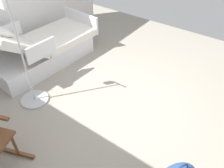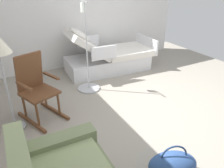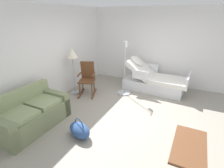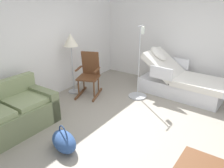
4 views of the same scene
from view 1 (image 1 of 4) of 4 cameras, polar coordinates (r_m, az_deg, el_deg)
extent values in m
plane|color=gray|center=(3.66, 0.76, -5.60)|extent=(6.34, 6.34, 0.00)
cube|color=silver|center=(4.70, -16.75, 6.69)|extent=(0.99, 1.98, 0.35)
cube|color=white|center=(4.81, -12.79, 11.60)|extent=(0.98, 1.21, 0.14)
cube|color=white|center=(4.25, -23.32, 9.56)|extent=(0.96, 0.91, 0.66)
cube|color=silver|center=(3.96, -17.08, 7.90)|extent=(0.07, 0.56, 0.28)
cube|color=silver|center=(4.76, -24.41, 11.57)|extent=(0.07, 0.56, 0.28)
cube|color=silver|center=(5.11, -7.72, 15.27)|extent=(0.95, 0.11, 0.36)
cylinder|color=black|center=(4.21, -22.04, -1.16)|extent=(0.10, 0.10, 0.10)
cylinder|color=black|center=(4.93, -6.57, 8.10)|extent=(0.10, 0.10, 0.10)
cylinder|color=black|center=(5.41, -12.08, 10.52)|extent=(0.10, 0.10, 0.10)
cube|color=brown|center=(3.40, -24.27, -14.68)|extent=(0.72, 0.31, 0.05)
cylinder|color=brown|center=(3.12, -22.86, -13.56)|extent=(0.04, 0.04, 0.40)
cylinder|color=#B2B5BA|center=(3.96, -18.44, -3.63)|extent=(0.44, 0.44, 0.03)
cylinder|color=#B2B5BA|center=(3.48, -21.24, 6.57)|extent=(0.02, 0.02, 1.65)
cube|color=white|center=(3.28, -25.56, 17.66)|extent=(0.09, 0.04, 0.16)
camera|label=2|loc=(1.19, 99.63, -43.08)|focal=34.95mm
camera|label=3|loc=(4.03, 71.72, 10.39)|focal=27.58mm
camera|label=4|loc=(4.19, 65.43, 13.97)|focal=36.16mm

